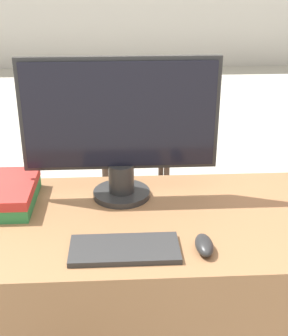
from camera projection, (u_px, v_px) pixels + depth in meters
name	position (u px, v px, depth m)	size (l,w,h in m)	color
desk	(163.00, 312.00, 1.65)	(1.48, 0.63, 0.77)	#8C603D
monitor	(120.00, 126.00, 1.52)	(0.65, 0.20, 0.48)	#282828
keyboard	(125.00, 249.00, 1.31)	(0.31, 0.14, 0.02)	#2D2D2D
mouse	(204.00, 245.00, 1.31)	(0.05, 0.10, 0.04)	#262626
book_stack	(11.00, 194.00, 1.56)	(0.17, 0.28, 0.07)	#2D7F42
far_chair	(134.00, 129.00, 3.05)	(0.44, 0.44, 0.91)	#38281E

